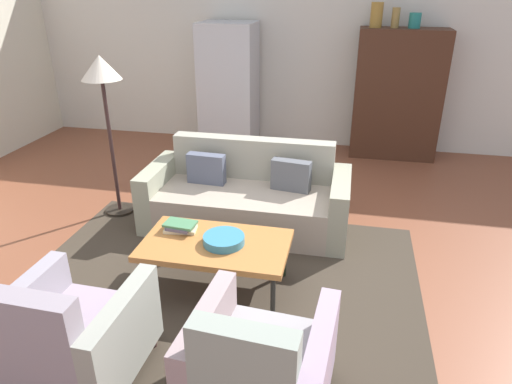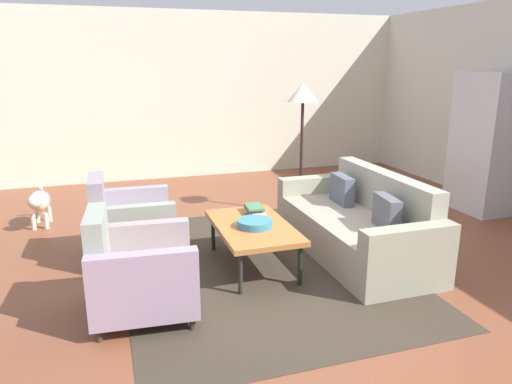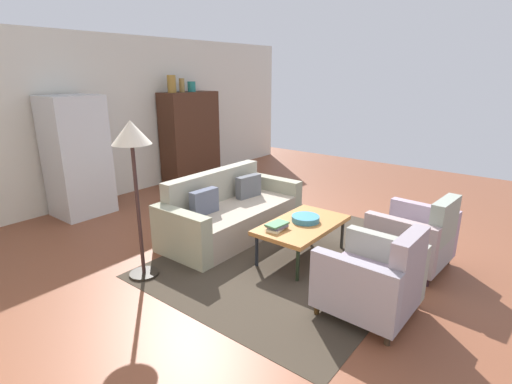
{
  "view_description": "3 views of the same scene",
  "coord_description": "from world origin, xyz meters",
  "px_view_note": "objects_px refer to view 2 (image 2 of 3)",
  "views": [
    {
      "loc": [
        0.63,
        -3.41,
        2.39
      ],
      "look_at": [
        -0.15,
        0.31,
        0.63
      ],
      "focal_mm": 32.2,
      "sensor_mm": 36.0,
      "label": 1
    },
    {
      "loc": [
        3.81,
        -1.63,
        1.98
      ],
      "look_at": [
        -0.44,
        -0.26,
        0.74
      ],
      "focal_mm": 33.31,
      "sensor_mm": 36.0,
      "label": 2
    },
    {
      "loc": [
        -4.14,
        -2.59,
        2.18
      ],
      "look_at": [
        -0.52,
        0.25,
        0.76
      ],
      "focal_mm": 27.47,
      "sensor_mm": 36.0,
      "label": 3
    }
  ],
  "objects_px": {
    "armchair_left": "(127,226)",
    "fruit_bowl": "(255,223)",
    "armchair_right": "(135,275)",
    "floor_lamp": "(303,105)",
    "couch": "(360,227)",
    "coffee_table": "(253,228)",
    "dog": "(39,202)",
    "book_stack": "(254,209)",
    "refrigerator": "(490,143)"
  },
  "relations": [
    {
      "from": "refrigerator",
      "to": "floor_lamp",
      "type": "distance_m",
      "value": 2.58
    },
    {
      "from": "fruit_bowl",
      "to": "floor_lamp",
      "type": "height_order",
      "value": "floor_lamp"
    },
    {
      "from": "floor_lamp",
      "to": "fruit_bowl",
      "type": "bearing_deg",
      "value": -36.24
    },
    {
      "from": "fruit_bowl",
      "to": "dog",
      "type": "relative_size",
      "value": 0.47
    },
    {
      "from": "coffee_table",
      "to": "armchair_left",
      "type": "height_order",
      "value": "armchair_left"
    },
    {
      "from": "couch",
      "to": "fruit_bowl",
      "type": "height_order",
      "value": "couch"
    },
    {
      "from": "armchair_right",
      "to": "coffee_table",
      "type": "bearing_deg",
      "value": 121.28
    },
    {
      "from": "armchair_left",
      "to": "armchair_right",
      "type": "height_order",
      "value": "same"
    },
    {
      "from": "floor_lamp",
      "to": "dog",
      "type": "xyz_separation_m",
      "value": [
        -0.45,
        -3.27,
        -1.13
      ]
    },
    {
      "from": "couch",
      "to": "refrigerator",
      "type": "relative_size",
      "value": 1.14
    },
    {
      "from": "floor_lamp",
      "to": "dog",
      "type": "relative_size",
      "value": 2.42
    },
    {
      "from": "armchair_right",
      "to": "floor_lamp",
      "type": "xyz_separation_m",
      "value": [
        -2.08,
        2.3,
        1.1
      ]
    },
    {
      "from": "floor_lamp",
      "to": "armchair_left",
      "type": "bearing_deg",
      "value": -69.13
    },
    {
      "from": "book_stack",
      "to": "dog",
      "type": "height_order",
      "value": "book_stack"
    },
    {
      "from": "fruit_bowl",
      "to": "refrigerator",
      "type": "distance_m",
      "value": 3.72
    },
    {
      "from": "armchair_left",
      "to": "fruit_bowl",
      "type": "xyz_separation_m",
      "value": [
        0.67,
        1.17,
        0.13
      ]
    },
    {
      "from": "armchair_right",
      "to": "book_stack",
      "type": "xyz_separation_m",
      "value": [
        -0.94,
        1.29,
        0.14
      ]
    },
    {
      "from": "floor_lamp",
      "to": "dog",
      "type": "height_order",
      "value": "floor_lamp"
    },
    {
      "from": "couch",
      "to": "fruit_bowl",
      "type": "distance_m",
      "value": 1.2
    },
    {
      "from": "coffee_table",
      "to": "armchair_left",
      "type": "relative_size",
      "value": 1.36
    },
    {
      "from": "armchair_left",
      "to": "dog",
      "type": "xyz_separation_m",
      "value": [
        -1.33,
        -0.97,
        -0.03
      ]
    },
    {
      "from": "fruit_bowl",
      "to": "dog",
      "type": "distance_m",
      "value": 2.93
    },
    {
      "from": "couch",
      "to": "armchair_left",
      "type": "distance_m",
      "value": 2.43
    },
    {
      "from": "couch",
      "to": "fruit_bowl",
      "type": "relative_size",
      "value": 6.23
    },
    {
      "from": "coffee_table",
      "to": "floor_lamp",
      "type": "height_order",
      "value": "floor_lamp"
    },
    {
      "from": "coffee_table",
      "to": "armchair_right",
      "type": "relative_size",
      "value": 1.36
    },
    {
      "from": "armchair_right",
      "to": "fruit_bowl",
      "type": "height_order",
      "value": "armchair_right"
    },
    {
      "from": "couch",
      "to": "armchair_right",
      "type": "distance_m",
      "value": 2.43
    },
    {
      "from": "armchair_right",
      "to": "fruit_bowl",
      "type": "relative_size",
      "value": 2.61
    },
    {
      "from": "couch",
      "to": "refrigerator",
      "type": "height_order",
      "value": "refrigerator"
    },
    {
      "from": "couch",
      "to": "book_stack",
      "type": "xyz_separation_m",
      "value": [
        -0.35,
        -1.06,
        0.19
      ]
    },
    {
      "from": "fruit_bowl",
      "to": "couch",
      "type": "bearing_deg",
      "value": 93.48
    },
    {
      "from": "fruit_bowl",
      "to": "dog",
      "type": "bearing_deg",
      "value": -133.13
    },
    {
      "from": "fruit_bowl",
      "to": "book_stack",
      "type": "distance_m",
      "value": 0.44
    },
    {
      "from": "coffee_table",
      "to": "armchair_left",
      "type": "bearing_deg",
      "value": -117.29
    },
    {
      "from": "floor_lamp",
      "to": "dog",
      "type": "bearing_deg",
      "value": -97.78
    },
    {
      "from": "coffee_table",
      "to": "book_stack",
      "type": "relative_size",
      "value": 4.2
    },
    {
      "from": "fruit_bowl",
      "to": "book_stack",
      "type": "xyz_separation_m",
      "value": [
        -0.42,
        0.13,
        0.0
      ]
    },
    {
      "from": "couch",
      "to": "dog",
      "type": "bearing_deg",
      "value": 59.74
    },
    {
      "from": "armchair_right",
      "to": "fruit_bowl",
      "type": "xyz_separation_m",
      "value": [
        -0.52,
        1.17,
        0.13
      ]
    },
    {
      "from": "armchair_left",
      "to": "couch",
      "type": "bearing_deg",
      "value": 77.12
    },
    {
      "from": "floor_lamp",
      "to": "armchair_right",
      "type": "bearing_deg",
      "value": -47.99
    },
    {
      "from": "armchair_right",
      "to": "floor_lamp",
      "type": "bearing_deg",
      "value": 136.25
    },
    {
      "from": "fruit_bowl",
      "to": "floor_lamp",
      "type": "bearing_deg",
      "value": 143.76
    },
    {
      "from": "couch",
      "to": "armchair_left",
      "type": "xyz_separation_m",
      "value": [
        -0.6,
        -2.35,
        0.06
      ]
    },
    {
      "from": "fruit_bowl",
      "to": "armchair_right",
      "type": "bearing_deg",
      "value": -65.84
    },
    {
      "from": "armchair_left",
      "to": "book_stack",
      "type": "height_order",
      "value": "armchair_left"
    },
    {
      "from": "floor_lamp",
      "to": "refrigerator",
      "type": "bearing_deg",
      "value": 75.12
    },
    {
      "from": "refrigerator",
      "to": "dog",
      "type": "relative_size",
      "value": 2.6
    },
    {
      "from": "fruit_bowl",
      "to": "armchair_left",
      "type": "bearing_deg",
      "value": -120.01
    }
  ]
}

